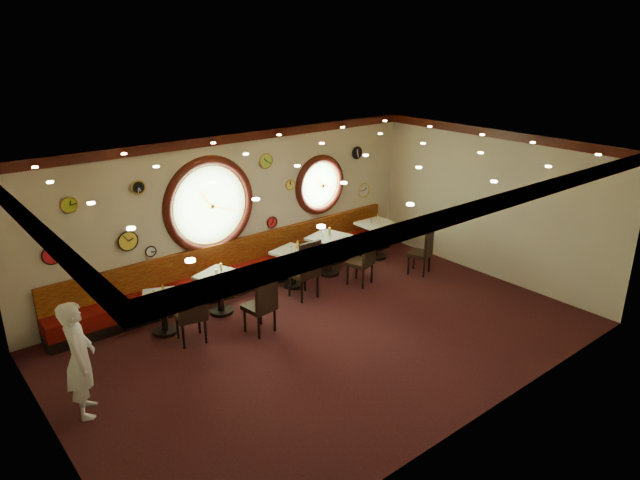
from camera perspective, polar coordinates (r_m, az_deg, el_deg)
The scene contains 55 objects.
floor at distance 10.18m, azimuth 0.97°, elevation -9.70°, with size 9.00×6.00×0.00m, color black.
ceiling at distance 9.03m, azimuth 1.09°, elevation 8.21°, with size 9.00×6.00×0.02m, color #BC8835.
wall_back at distance 11.81m, azimuth -8.40°, elevation 2.85°, with size 9.00×0.02×3.20m, color beige.
wall_front at distance 7.65m, azimuth 15.77°, elevation -7.61°, with size 9.00×0.02×3.20m, color beige.
wall_left at distance 7.68m, azimuth -25.97°, elevation -8.91°, with size 0.02×6.00×3.20m, color beige.
wall_right at distance 12.71m, azimuth 16.76°, elevation 3.44°, with size 0.02×6.00×3.20m, color beige.
molding_back at distance 11.42m, azimuth -8.65°, elevation 10.04°, with size 9.00×0.10×0.18m, color #350E09.
molding_front at distance 7.13m, azimuth 16.59°, elevation 3.36°, with size 9.00×0.10×0.18m, color #350E09.
molding_left at distance 7.14m, azimuth -27.41°, elevation 1.92°, with size 0.10×6.00×0.18m, color #350E09.
molding_right at distance 12.35m, azimuth 17.33°, elevation 10.12°, with size 0.10×6.00×0.18m, color #350E09.
banquette_base at distance 12.12m, azimuth -7.35°, elevation -4.24°, with size 8.00×0.55×0.20m, color black.
banquette_seat at distance 12.02m, azimuth -7.41°, elevation -3.16°, with size 8.00×0.55×0.30m, color #5A0907.
banquette_back at distance 12.04m, azimuth -8.05°, elevation -1.08°, with size 8.00×0.10×0.55m, color #640E07.
porthole_left_glass at distance 11.46m, azimuth -11.02°, elevation 3.45°, with size 1.66×1.66×0.02m, color #97C576.
porthole_left_frame at distance 11.45m, azimuth -10.98°, elevation 3.44°, with size 1.98×1.98×0.18m, color #350E09.
porthole_left_ring at distance 11.42m, azimuth -10.91°, elevation 3.40°, with size 1.61×1.61×0.03m, color gold.
porthole_right_glass at distance 12.96m, azimuth -0.06°, elevation 5.54°, with size 1.10×1.10×0.02m, color #97C576.
porthole_right_frame at distance 12.95m, azimuth -0.02°, elevation 5.52°, with size 1.38×1.38×0.18m, color #350E09.
porthole_right_ring at distance 12.93m, azimuth 0.07°, elevation 5.50°, with size 1.09×1.09×0.03m, color gold.
wall_clock_0 at distance 10.89m, azimuth -18.66°, elevation -0.09°, with size 0.36×0.36×0.03m, color yellow.
wall_clock_1 at distance 10.54m, azimuth -25.24°, elevation -1.37°, with size 0.32×0.32×0.03m, color red.
wall_clock_2 at distance 11.93m, azimuth -5.42°, elevation 7.86°, with size 0.30×0.30×0.03m, color #9BD341.
wall_clock_3 at distance 10.39m, azimuth -23.78°, elevation 3.24°, with size 0.26×0.26×0.03m, color #A5C727.
wall_clock_4 at distance 12.33m, azimuth -4.83°, elevation 1.79°, with size 0.24×0.24×0.03m, color red.
wall_clock_5 at distance 13.89m, azimuth 4.38°, elevation 4.98°, with size 0.34×0.34×0.03m, color silver.
wall_clock_6 at distance 12.40m, azimuth -3.02°, elevation 5.54°, with size 0.22×0.22×0.03m, color #DCCC49.
wall_clock_7 at distance 13.51m, azimuth 3.70°, elevation 8.70°, with size 0.28×0.28×0.03m, color black.
wall_clock_8 at distance 11.12m, azimuth -16.58°, elevation -1.09°, with size 0.20×0.20×0.03m, color white.
wall_clock_9 at distance 10.71m, azimuth -17.73°, elevation 5.04°, with size 0.24×0.24×0.03m, color black.
table_a at distance 10.48m, azimuth -15.38°, elevation -6.68°, with size 0.89×0.89×0.74m.
table_b at distance 10.96m, azimuth -9.96°, elevation -4.79°, with size 0.94×0.94×0.80m.
table_c at distance 11.92m, azimuth -2.70°, elevation -2.39°, with size 0.88×0.88×0.80m.
table_d at distance 12.51m, azimuth 0.92°, elevation -1.03°, with size 0.99×0.99×0.87m.
table_e at distance 13.47m, azimuth 5.70°, elevation 0.41°, with size 0.81×0.81×0.86m.
chair_a at distance 9.93m, azimuth -12.76°, elevation -6.68°, with size 0.58×0.58×0.73m.
chair_b at distance 10.06m, azimuth -5.74°, elevation -5.98°, with size 0.54×0.54×0.71m.
chair_c at distance 11.27m, azimuth -1.34°, elevation -2.61°, with size 0.52×0.52×0.77m.
chair_d at distance 11.94m, azimuth 4.47°, elevation -1.61°, with size 0.60×0.60×0.71m.
chair_e at distance 12.67m, azimuth 10.39°, elevation -0.74°, with size 0.60×0.60×0.68m.
condiment_a_salt at distance 10.33m, azimuth -16.28°, elevation -5.15°, with size 0.04×0.04×0.10m, color silver.
condiment_b_salt at distance 10.83m, azimuth -10.38°, elevation -3.12°, with size 0.04×0.04×0.10m, color silver.
condiment_c_salt at distance 11.76m, azimuth -2.90°, elevation -0.88°, with size 0.04×0.04×0.11m, color silver.
condiment_d_salt at distance 12.33m, azimuth 0.26°, elevation 0.52°, with size 0.04×0.04×0.11m, color silver.
condiment_a_pepper at distance 10.30m, azimuth -15.65°, elevation -5.23°, with size 0.03×0.03×0.09m, color silver.
condiment_b_pepper at distance 10.80m, azimuth -10.26°, elevation -3.15°, with size 0.04×0.04×0.11m, color silver.
condiment_c_pepper at distance 11.75m, azimuth -2.53°, elevation -0.96°, with size 0.03×0.03×0.09m, color silver.
condiment_d_pepper at distance 12.39m, azimuth 1.07°, elevation 0.57°, with size 0.03×0.03×0.09m, color #BABBBF.
condiment_a_bottle at distance 10.43m, azimuth -15.45°, elevation -4.70°, with size 0.05×0.05×0.15m, color gold.
condiment_b_bottle at distance 10.96m, azimuth -9.87°, elevation -2.68°, with size 0.05×0.05×0.14m, color gold.
condiment_c_bottle at distance 11.90m, azimuth -2.25°, elevation -0.45°, with size 0.06×0.06×0.18m, color gold.
condiment_d_bottle at distance 12.45m, azimuth 0.96°, elevation 0.87°, with size 0.05×0.05×0.17m, color gold.
condiment_e_salt at distance 13.33m, azimuth 5.16°, elevation 1.91°, with size 0.04×0.04×0.11m, color #BABABE.
condiment_e_pepper at distance 13.30m, azimuth 5.78°, elevation 1.82°, with size 0.03×0.03×0.09m, color #BDBCC1.
condiment_e_bottle at distance 13.46m, azimuth 5.79°, elevation 2.22°, with size 0.05×0.05×0.17m, color gold.
waiter at distance 8.59m, azimuth -22.90°, elevation -10.90°, with size 0.63×0.41×1.72m, color white.
Camera 1 is at (-5.71, -6.75, 5.06)m, focal length 32.00 mm.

